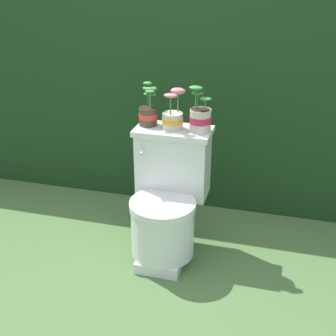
{
  "coord_description": "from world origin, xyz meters",
  "views": [
    {
      "loc": [
        0.68,
        -2.03,
        1.59
      ],
      "look_at": [
        0.08,
        0.16,
        0.53
      ],
      "focal_mm": 50.0,
      "sensor_mm": 36.0,
      "label": 1
    }
  ],
  "objects_px": {
    "potted_plant_midleft": "(173,116)",
    "toilet": "(167,201)",
    "potted_plant_middle": "(200,118)",
    "potted_plant_left": "(148,112)"
  },
  "relations": [
    {
      "from": "potted_plant_midleft",
      "to": "toilet",
      "type": "bearing_deg",
      "value": -88.58
    },
    {
      "from": "toilet",
      "to": "potted_plant_middle",
      "type": "height_order",
      "value": "potted_plant_middle"
    },
    {
      "from": "toilet",
      "to": "potted_plant_midleft",
      "type": "relative_size",
      "value": 3.24
    },
    {
      "from": "toilet",
      "to": "potted_plant_middle",
      "type": "bearing_deg",
      "value": 39.68
    },
    {
      "from": "toilet",
      "to": "potted_plant_left",
      "type": "distance_m",
      "value": 0.5
    },
    {
      "from": "toilet",
      "to": "potted_plant_left",
      "type": "relative_size",
      "value": 3.03
    },
    {
      "from": "potted_plant_middle",
      "to": "toilet",
      "type": "bearing_deg",
      "value": -140.32
    },
    {
      "from": "potted_plant_midleft",
      "to": "potted_plant_left",
      "type": "bearing_deg",
      "value": 171.18
    },
    {
      "from": "potted_plant_midleft",
      "to": "potted_plant_middle",
      "type": "bearing_deg",
      "value": -2.45
    },
    {
      "from": "potted_plant_midleft",
      "to": "potted_plant_middle",
      "type": "distance_m",
      "value": 0.15
    }
  ]
}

